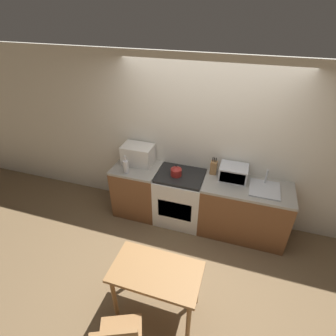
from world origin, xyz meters
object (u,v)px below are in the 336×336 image
(stove_range, at_px, (180,198))
(dining_table, at_px, (156,277))
(bottle, at_px, (126,166))
(microwave, at_px, (138,154))
(kettle, at_px, (176,171))
(toaster_oven, at_px, (233,173))

(stove_range, distance_m, dining_table, 1.61)
(bottle, xyz_separation_m, dining_table, (0.99, -1.39, -0.39))
(dining_table, bearing_deg, microwave, 118.28)
(kettle, relative_size, toaster_oven, 0.47)
(toaster_oven, bearing_deg, dining_table, -109.20)
(kettle, bearing_deg, stove_range, 29.06)
(stove_range, bearing_deg, toaster_oven, 9.78)
(bottle, height_order, dining_table, bottle)
(kettle, xyz_separation_m, bottle, (-0.76, -0.16, 0.03))
(microwave, xyz_separation_m, toaster_oven, (1.52, 0.01, -0.05))
(stove_range, bearing_deg, bottle, -166.68)
(kettle, bearing_deg, bottle, -168.08)
(microwave, height_order, toaster_oven, microwave)
(stove_range, xyz_separation_m, bottle, (-0.82, -0.19, 0.56))
(bottle, bearing_deg, kettle, 11.92)
(kettle, bearing_deg, toaster_oven, 11.34)
(stove_range, relative_size, bottle, 3.10)
(toaster_oven, bearing_deg, bottle, -168.38)
(microwave, bearing_deg, stove_range, -9.51)
(dining_table, bearing_deg, toaster_oven, 70.80)
(stove_range, distance_m, bottle, 1.01)
(bottle, bearing_deg, microwave, 78.08)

